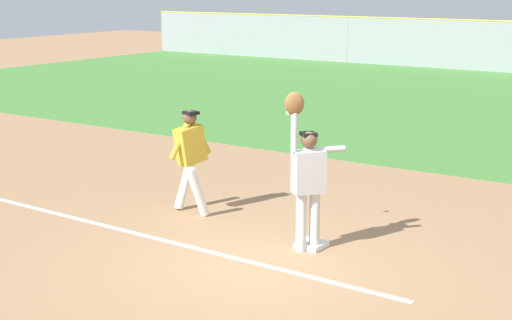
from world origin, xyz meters
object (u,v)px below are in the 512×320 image
at_px(fielder, 307,174).
at_px(runner, 190,154).
at_px(parked_car_silver, 429,47).
at_px(baseball, 288,113).
at_px(first_base, 311,245).

xyz_separation_m(fielder, runner, (-2.51, 0.54, -0.12)).
bearing_deg(parked_car_silver, runner, -72.80).
bearing_deg(parked_car_silver, baseball, -68.91).
distance_m(runner, baseball, 2.14).
bearing_deg(baseball, runner, 175.71).
xyz_separation_m(runner, baseball, (1.95, -0.15, 0.88)).
height_order(baseball, parked_car_silver, baseball).
distance_m(first_base, runner, 2.71).
relative_size(fielder, baseball, 30.81).
distance_m(first_base, baseball, 1.94).
height_order(runner, baseball, baseball).
bearing_deg(first_base, baseball, 156.40).
distance_m(first_base, parked_car_silver, 27.88).
height_order(first_base, fielder, fielder).
relative_size(fielder, runner, 1.33).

